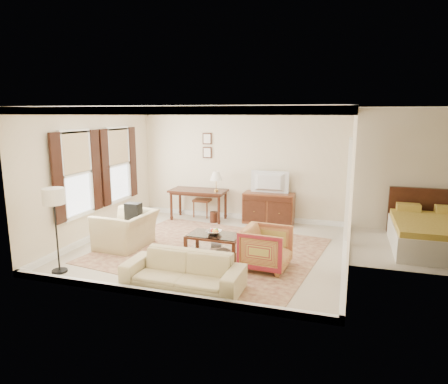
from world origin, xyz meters
The scene contains 21 objects.
room_shell centered at (0.00, 0.00, 2.47)m, with size 5.51×5.01×2.91m.
annex_bedroom centered at (4.49, 1.15, 0.34)m, with size 3.00×2.70×2.90m.
window_front centered at (-2.70, -0.70, 1.55)m, with size 0.12×1.56×1.80m, color #CCB284, non-canonical shape.
window_rear centered at (-2.70, 0.90, 1.55)m, with size 0.12×1.56×1.80m, color #CCB284, non-canonical shape.
doorway centered at (2.71, 1.50, 1.08)m, with size 0.10×1.12×2.25m, color white, non-canonical shape.
rug centered at (0.05, -0.20, 0.01)m, with size 4.26×3.65×0.01m, color maroon.
writing_desk centered at (-1.04, 2.03, 0.70)m, with size 1.48×0.74×0.81m.
desk_chair centered at (-1.06, 2.38, 0.53)m, with size 0.45×0.45×1.05m, color brown, non-canonical shape.
desk_lamp centered at (-0.55, 2.03, 1.06)m, with size 0.32×0.32×0.50m, color silver, non-canonical shape.
framed_prints centered at (-0.94, 2.47, 1.94)m, with size 0.25×0.04×0.68m, color #3E1D11, non-canonical shape.
sideboard centered at (0.80, 2.22, 0.40)m, with size 1.29×0.50×0.79m, color brown.
tv centered at (0.80, 2.20, 1.25)m, with size 0.92×0.53×0.12m, color black.
coffee_table centered at (0.24, -0.47, 0.34)m, with size 1.09×0.67×0.45m.
fruit_bowl centered at (0.23, -0.46, 0.50)m, with size 0.42×0.42×0.10m, color silver.
book_a centered at (0.12, -0.34, 0.18)m, with size 0.28×0.04×0.38m, color brown.
book_b centered at (0.34, -0.53, 0.17)m, with size 0.28×0.03×0.38m, color brown.
striped_armchair centered at (1.34, -0.79, 0.42)m, with size 0.83×0.77×0.85m, color maroon.
club_armchair centered at (-1.72, -0.49, 0.51)m, with size 1.16×0.75×1.01m, color #C5B585.
backpack centered at (-1.60, -0.37, 0.76)m, with size 0.32×0.22×0.40m, color black.
sofa centered at (0.23, -2.02, 0.38)m, with size 1.95×0.57×0.76m, color #C5B585.
floor_lamp centered at (-2.15, -2.07, 1.28)m, with size 0.38×0.38×1.53m.
Camera 1 is at (2.66, -7.62, 2.80)m, focal length 32.00 mm.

